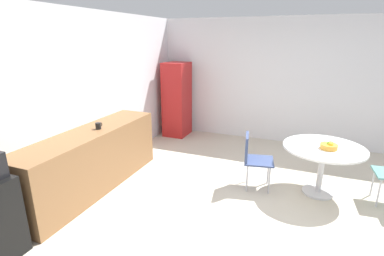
% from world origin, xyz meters
% --- Properties ---
extents(ground_plane, '(6.00, 6.00, 0.00)m').
position_xyz_m(ground_plane, '(0.00, 0.00, 0.00)').
color(ground_plane, beige).
extents(wall_back, '(6.00, 0.10, 2.60)m').
position_xyz_m(wall_back, '(0.00, 3.00, 1.30)').
color(wall_back, silver).
rests_on(wall_back, ground_plane).
extents(wall_side_right, '(0.10, 6.00, 2.60)m').
position_xyz_m(wall_side_right, '(3.00, 0.00, 1.30)').
color(wall_side_right, silver).
rests_on(wall_side_right, ground_plane).
extents(counter_block, '(2.52, 0.60, 0.90)m').
position_xyz_m(counter_block, '(-0.25, 2.65, 0.45)').
color(counter_block, brown).
rests_on(counter_block, ground_plane).
extents(locker_cabinet, '(0.60, 0.50, 1.66)m').
position_xyz_m(locker_cabinet, '(2.55, 2.55, 0.83)').
color(locker_cabinet, '#B21E1E').
rests_on(locker_cabinet, ground_plane).
extents(round_table, '(1.11, 1.11, 0.72)m').
position_xyz_m(round_table, '(0.83, -0.50, 0.59)').
color(round_table, silver).
rests_on(round_table, ground_plane).
extents(chair_navy, '(0.49, 0.49, 0.83)m').
position_xyz_m(chair_navy, '(0.65, 0.45, 0.52)').
color(chair_navy, silver).
rests_on(chair_navy, ground_plane).
extents(fruit_bowl, '(0.23, 0.23, 0.11)m').
position_xyz_m(fruit_bowl, '(0.76, -0.56, 0.77)').
color(fruit_bowl, gold).
rests_on(fruit_bowl, round_table).
extents(mug_white, '(0.13, 0.08, 0.09)m').
position_xyz_m(mug_white, '(-0.11, 2.59, 0.95)').
color(mug_white, black).
rests_on(mug_white, counter_block).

